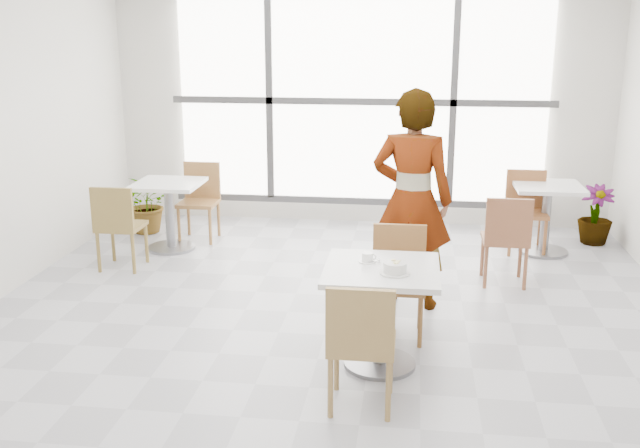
# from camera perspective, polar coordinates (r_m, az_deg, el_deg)

# --- Properties ---
(floor) EXTENTS (7.00, 7.00, 0.00)m
(floor) POSITION_cam_1_polar(r_m,az_deg,el_deg) (5.83, 0.38, -8.72)
(floor) COLOR #9E9EA5
(floor) RESTS_ON ground
(wall_back) EXTENTS (6.00, 0.00, 6.00)m
(wall_back) POSITION_cam_1_polar(r_m,az_deg,el_deg) (8.85, 3.21, 9.66)
(wall_back) COLOR silver
(wall_back) RESTS_ON ground
(wall_front) EXTENTS (6.00, 0.00, 6.00)m
(wall_front) POSITION_cam_1_polar(r_m,az_deg,el_deg) (2.10, -11.50, -9.98)
(wall_front) COLOR silver
(wall_front) RESTS_ON ground
(window) EXTENTS (4.60, 0.07, 2.52)m
(window) POSITION_cam_1_polar(r_m,az_deg,el_deg) (8.79, 3.18, 9.62)
(window) COLOR white
(window) RESTS_ON ground
(main_table) EXTENTS (0.80, 0.80, 0.75)m
(main_table) POSITION_cam_1_polar(r_m,az_deg,el_deg) (5.16, 4.83, -5.81)
(main_table) COLOR silver
(main_table) RESTS_ON ground
(chair_near) EXTENTS (0.42, 0.42, 0.87)m
(chair_near) POSITION_cam_1_polar(r_m,az_deg,el_deg) (4.56, 3.26, -9.02)
(chair_near) COLOR olive
(chair_near) RESTS_ON ground
(chair_far) EXTENTS (0.42, 0.42, 0.87)m
(chair_far) POSITION_cam_1_polar(r_m,az_deg,el_deg) (5.73, 6.20, -3.87)
(chair_far) COLOR brown
(chair_far) RESTS_ON ground
(oatmeal_bowl) EXTENTS (0.21, 0.21, 0.09)m
(oatmeal_bowl) POSITION_cam_1_polar(r_m,az_deg,el_deg) (4.95, 5.93, -3.45)
(oatmeal_bowl) COLOR silver
(oatmeal_bowl) RESTS_ON main_table
(coffee_cup) EXTENTS (0.16, 0.13, 0.07)m
(coffee_cup) POSITION_cam_1_polar(r_m,az_deg,el_deg) (5.18, 3.78, -2.68)
(coffee_cup) COLOR white
(coffee_cup) RESTS_ON main_table
(person) EXTENTS (0.75, 0.55, 1.89)m
(person) POSITION_cam_1_polar(r_m,az_deg,el_deg) (6.21, 7.25, 1.88)
(person) COLOR black
(person) RESTS_ON ground
(bg_table_left) EXTENTS (0.70, 0.70, 0.75)m
(bg_table_left) POSITION_cam_1_polar(r_m,az_deg,el_deg) (8.03, -11.79, 1.41)
(bg_table_left) COLOR white
(bg_table_left) RESTS_ON ground
(bg_table_right) EXTENTS (0.70, 0.70, 0.75)m
(bg_table_right) POSITION_cam_1_polar(r_m,az_deg,el_deg) (8.09, 17.40, 1.13)
(bg_table_right) COLOR silver
(bg_table_right) RESTS_ON ground
(bg_chair_left_near) EXTENTS (0.42, 0.42, 0.87)m
(bg_chair_left_near) POSITION_cam_1_polar(r_m,az_deg,el_deg) (7.44, -15.65, 0.17)
(bg_chair_left_near) COLOR olive
(bg_chair_left_near) RESTS_ON ground
(bg_chair_left_far) EXTENTS (0.42, 0.42, 0.87)m
(bg_chair_left_far) POSITION_cam_1_polar(r_m,az_deg,el_deg) (8.39, -9.42, 2.23)
(bg_chair_left_far) COLOR #996939
(bg_chair_left_far) RESTS_ON ground
(bg_chair_right_near) EXTENTS (0.42, 0.42, 0.87)m
(bg_chair_right_near) POSITION_cam_1_polar(r_m,az_deg,el_deg) (6.95, 14.46, -0.82)
(bg_chair_right_near) COLOR brown
(bg_chair_right_near) RESTS_ON ground
(bg_chair_right_far) EXTENTS (0.42, 0.42, 0.87)m
(bg_chair_right_far) POSITION_cam_1_polar(r_m,az_deg,el_deg) (8.14, 15.90, 1.42)
(bg_chair_right_far) COLOR brown
(bg_chair_right_far) RESTS_ON ground
(plant_left) EXTENTS (0.76, 0.70, 0.70)m
(plant_left) POSITION_cam_1_polar(r_m,az_deg,el_deg) (8.77, -13.37, 1.58)
(plant_left) COLOR #457738
(plant_left) RESTS_ON ground
(plant_right) EXTENTS (0.40, 0.40, 0.66)m
(plant_right) POSITION_cam_1_polar(r_m,az_deg,el_deg) (8.66, 20.87, 0.68)
(plant_right) COLOR #488443
(plant_right) RESTS_ON ground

